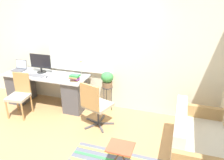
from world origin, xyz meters
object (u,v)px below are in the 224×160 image
(desk_chair_wooden, at_px, (19,94))
(plant_stand, at_px, (107,90))
(office_chair_swivel, at_px, (95,104))
(folding_stool, at_px, (120,149))
(couch_loveseat, at_px, (195,146))
(desk_lamp, at_px, (81,65))
(mouse, at_px, (47,77))
(laptop, at_px, (19,68))
(monitor, at_px, (41,63))
(book_stack, at_px, (75,78))
(potted_plant, at_px, (107,79))
(keyboard, at_px, (36,75))

(desk_chair_wooden, xyz_separation_m, plant_stand, (1.73, 0.75, 0.01))
(office_chair_swivel, bearing_deg, desk_chair_wooden, 19.96)
(folding_stool, bearing_deg, couch_loveseat, 28.19)
(desk_lamp, bearing_deg, plant_stand, 7.47)
(mouse, xyz_separation_m, desk_chair_wooden, (-0.43, -0.42, -0.28))
(laptop, bearing_deg, couch_loveseat, -14.13)
(laptop, height_order, desk_lamp, desk_lamp)
(monitor, relative_size, couch_loveseat, 0.37)
(book_stack, relative_size, plant_stand, 0.38)
(mouse, xyz_separation_m, desk_lamp, (0.73, 0.26, 0.28))
(laptop, height_order, book_stack, laptop)
(folding_stool, bearing_deg, plant_stand, 115.06)
(laptop, height_order, couch_loveseat, laptop)
(desk_chair_wooden, relative_size, folding_stool, 2.00)
(potted_plant, bearing_deg, keyboard, -168.74)
(desk_chair_wooden, bearing_deg, mouse, 37.71)
(desk_lamp, relative_size, desk_chair_wooden, 0.47)
(book_stack, bearing_deg, desk_lamp, 78.44)
(office_chair_swivel, height_order, plant_stand, office_chair_swivel)
(mouse, bearing_deg, office_chair_swivel, -15.66)
(monitor, distance_m, mouse, 0.46)
(desk_lamp, relative_size, office_chair_swivel, 0.45)
(desk_lamp, bearing_deg, office_chair_swivel, -47.58)
(plant_stand, bearing_deg, keyboard, -168.74)
(laptop, height_order, desk_chair_wooden, laptop)
(mouse, distance_m, office_chair_swivel, 1.37)
(mouse, relative_size, potted_plant, 0.18)
(office_chair_swivel, bearing_deg, book_stack, -13.32)
(couch_loveseat, distance_m, folding_stool, 1.20)
(monitor, xyz_separation_m, plant_stand, (1.60, 0.08, -0.49))
(desk_lamp, xyz_separation_m, folding_stool, (1.36, -1.61, -0.64))
(book_stack, bearing_deg, office_chair_swivel, -31.31)
(monitor, height_order, potted_plant, monitor)
(laptop, xyz_separation_m, mouse, (0.91, -0.22, -0.04))
(mouse, distance_m, plant_stand, 1.36)
(book_stack, distance_m, plant_stand, 0.77)
(keyboard, xyz_separation_m, book_stack, (0.96, -0.00, 0.06))
(book_stack, distance_m, desk_chair_wooden, 1.24)
(laptop, xyz_separation_m, keyboard, (0.62, -0.21, -0.04))
(desk_lamp, distance_m, folding_stool, 2.21)
(mouse, relative_size, book_stack, 0.28)
(laptop, relative_size, potted_plant, 0.87)
(laptop, xyz_separation_m, folding_stool, (2.99, -1.58, -0.40))
(laptop, bearing_deg, book_stack, -7.55)
(desk_chair_wooden, relative_size, plant_stand, 1.60)
(laptop, xyz_separation_m, office_chair_swivel, (2.20, -0.59, -0.32))
(desk_chair_wooden, height_order, office_chair_swivel, office_chair_swivel)
(monitor, distance_m, office_chair_swivel, 1.79)
(keyboard, height_order, book_stack, book_stack)
(mouse, distance_m, book_stack, 0.68)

